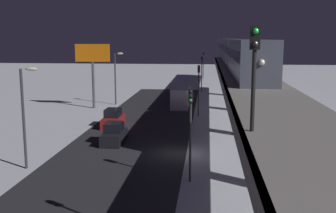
{
  "coord_description": "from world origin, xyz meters",
  "views": [
    {
      "loc": [
        -2.46,
        33.09,
        9.69
      ],
      "look_at": [
        1.97,
        -11.92,
        2.03
      ],
      "focal_mm": 43.26,
      "sensor_mm": 36.0,
      "label": 1
    }
  ],
  "objects_px": {
    "box_truck": "(181,97)",
    "commercial_billboard": "(93,59)",
    "traffic_light_distant": "(203,62)",
    "sedan_black": "(114,135)",
    "traffic_light_near": "(190,122)",
    "rail_signal": "(254,60)",
    "traffic_light_mid": "(199,83)",
    "subway_train": "(232,49)",
    "sedan_red_2": "(113,119)",
    "traffic_light_far": "(202,69)"
  },
  "relations": [
    {
      "from": "rail_signal",
      "to": "traffic_light_distant",
      "type": "relative_size",
      "value": 0.62
    },
    {
      "from": "subway_train",
      "to": "sedan_black",
      "type": "xyz_separation_m",
      "value": [
        12.3,
        29.51,
        -7.15
      ]
    },
    {
      "from": "rail_signal",
      "to": "box_truck",
      "type": "xyz_separation_m",
      "value": [
        5.51,
        -41.64,
        -7.55
      ]
    },
    {
      "from": "traffic_light_far",
      "to": "sedan_red_2",
      "type": "bearing_deg",
      "value": 72.87
    },
    {
      "from": "sedan_black",
      "to": "commercial_billboard",
      "type": "xyz_separation_m",
      "value": [
        7.22,
        -18.67,
        6.03
      ]
    },
    {
      "from": "traffic_light_near",
      "to": "traffic_light_far",
      "type": "relative_size",
      "value": 1.0
    },
    {
      "from": "sedan_red_2",
      "to": "traffic_light_near",
      "type": "relative_size",
      "value": 0.71
    },
    {
      "from": "rail_signal",
      "to": "traffic_light_mid",
      "type": "bearing_deg",
      "value": -85.35
    },
    {
      "from": "traffic_light_near",
      "to": "commercial_billboard",
      "type": "relative_size",
      "value": 0.72
    },
    {
      "from": "subway_train",
      "to": "sedan_black",
      "type": "distance_m",
      "value": 32.76
    },
    {
      "from": "subway_train",
      "to": "rail_signal",
      "type": "distance_m",
      "value": 50.2
    },
    {
      "from": "box_truck",
      "to": "traffic_light_far",
      "type": "bearing_deg",
      "value": -99.34
    },
    {
      "from": "rail_signal",
      "to": "sedan_black",
      "type": "distance_m",
      "value": 24.45
    },
    {
      "from": "rail_signal",
      "to": "traffic_light_mid",
      "type": "distance_m",
      "value": 35.01
    },
    {
      "from": "sedan_red_2",
      "to": "traffic_light_mid",
      "type": "relative_size",
      "value": 0.71
    },
    {
      "from": "sedan_black",
      "to": "traffic_light_distant",
      "type": "bearing_deg",
      "value": -97.02
    },
    {
      "from": "rail_signal",
      "to": "traffic_light_far",
      "type": "bearing_deg",
      "value": -87.23
    },
    {
      "from": "box_truck",
      "to": "traffic_light_far",
      "type": "xyz_separation_m",
      "value": [
        -2.7,
        -16.41,
        2.85
      ]
    },
    {
      "from": "rail_signal",
      "to": "traffic_light_mid",
      "type": "relative_size",
      "value": 0.62
    },
    {
      "from": "traffic_light_far",
      "to": "commercial_billboard",
      "type": "bearing_deg",
      "value": 51.85
    },
    {
      "from": "rail_signal",
      "to": "traffic_light_near",
      "type": "distance_m",
      "value": 12.38
    },
    {
      "from": "sedan_red_2",
      "to": "traffic_light_far",
      "type": "bearing_deg",
      "value": -107.13
    },
    {
      "from": "traffic_light_distant",
      "to": "subway_train",
      "type": "bearing_deg",
      "value": 98.7
    },
    {
      "from": "traffic_light_distant",
      "to": "commercial_billboard",
      "type": "bearing_deg",
      "value": 70.78
    },
    {
      "from": "sedan_red_2",
      "to": "commercial_billboard",
      "type": "bearing_deg",
      "value": -64.64
    },
    {
      "from": "traffic_light_near",
      "to": "traffic_light_mid",
      "type": "bearing_deg",
      "value": -90.0
    },
    {
      "from": "subway_train",
      "to": "sedan_black",
      "type": "height_order",
      "value": "subway_train"
    },
    {
      "from": "rail_signal",
      "to": "commercial_billboard",
      "type": "xyz_separation_m",
      "value": [
        17.53,
        -39.31,
        -2.06
      ]
    },
    {
      "from": "traffic_light_near",
      "to": "traffic_light_distant",
      "type": "xyz_separation_m",
      "value": [
        0.0,
        -70.43,
        0.0
      ]
    },
    {
      "from": "sedan_red_2",
      "to": "box_truck",
      "type": "height_order",
      "value": "box_truck"
    },
    {
      "from": "box_truck",
      "to": "rail_signal",
      "type": "bearing_deg",
      "value": 97.54
    },
    {
      "from": "sedan_red_2",
      "to": "traffic_light_near",
      "type": "height_order",
      "value": "traffic_light_near"
    },
    {
      "from": "subway_train",
      "to": "sedan_red_2",
      "type": "xyz_separation_m",
      "value": [
        14.1,
        22.28,
        -7.15
      ]
    },
    {
      "from": "subway_train",
      "to": "commercial_billboard",
      "type": "xyz_separation_m",
      "value": [
        19.52,
        10.84,
        -1.12
      ]
    },
    {
      "from": "rail_signal",
      "to": "traffic_light_distant",
      "type": "distance_m",
      "value": 81.71
    },
    {
      "from": "traffic_light_near",
      "to": "traffic_light_far",
      "type": "height_order",
      "value": "same"
    },
    {
      "from": "box_truck",
      "to": "commercial_billboard",
      "type": "distance_m",
      "value": 13.42
    },
    {
      "from": "traffic_light_near",
      "to": "traffic_light_far",
      "type": "bearing_deg",
      "value": -90.0
    },
    {
      "from": "sedan_red_2",
      "to": "sedan_black",
      "type": "bearing_deg",
      "value": 103.97
    },
    {
      "from": "traffic_light_distant",
      "to": "traffic_light_near",
      "type": "bearing_deg",
      "value": 90.0
    },
    {
      "from": "sedan_red_2",
      "to": "traffic_light_mid",
      "type": "height_order",
      "value": "traffic_light_mid"
    },
    {
      "from": "commercial_billboard",
      "to": "traffic_light_far",
      "type": "bearing_deg",
      "value": -128.15
    },
    {
      "from": "sedan_black",
      "to": "traffic_light_far",
      "type": "height_order",
      "value": "traffic_light_far"
    },
    {
      "from": "sedan_red_2",
      "to": "sedan_black",
      "type": "height_order",
      "value": "same"
    },
    {
      "from": "sedan_red_2",
      "to": "traffic_light_distant",
      "type": "xyz_separation_m",
      "value": [
        -9.3,
        -53.66,
        3.4
      ]
    },
    {
      "from": "sedan_black",
      "to": "traffic_light_distant",
      "type": "relative_size",
      "value": 0.63
    },
    {
      "from": "rail_signal",
      "to": "traffic_light_far",
      "type": "height_order",
      "value": "rail_signal"
    },
    {
      "from": "sedan_red_2",
      "to": "traffic_light_distant",
      "type": "height_order",
      "value": "traffic_light_distant"
    },
    {
      "from": "box_truck",
      "to": "commercial_billboard",
      "type": "xyz_separation_m",
      "value": [
        12.02,
        2.33,
        5.48
      ]
    },
    {
      "from": "traffic_light_far",
      "to": "traffic_light_distant",
      "type": "bearing_deg",
      "value": -90.0
    }
  ]
}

